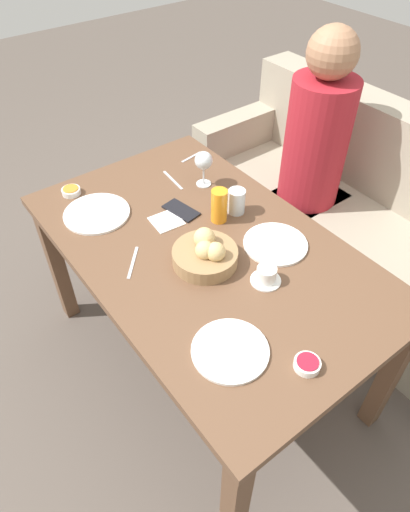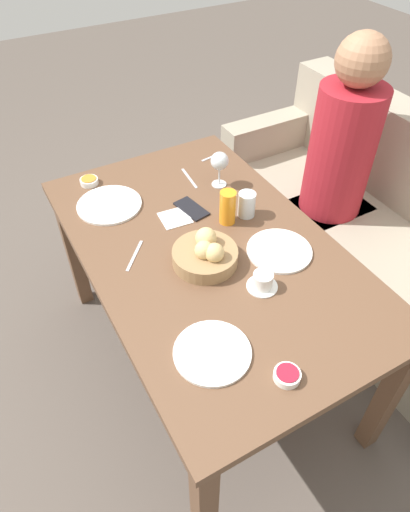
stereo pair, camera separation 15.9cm
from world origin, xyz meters
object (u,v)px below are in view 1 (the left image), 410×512
Objects in this scene: plate_near_left at (97,213)px; wine_glass at (204,162)px; plate_near_right at (230,350)px; cell_phone at (181,210)px; plate_far_center at (275,244)px; fork_silver at (173,180)px; couch at (354,225)px; juice_glass at (219,206)px; coffee_cup at (266,276)px; seated_person at (309,177)px; water_tumbler at (236,201)px; jam_bowl_honey at (71,191)px; bread_basket at (206,254)px; knife_silver at (133,262)px; spoon_coffee at (191,157)px; napkin at (166,221)px; jam_bowl_berry at (307,364)px.

wine_glass reaches higher than plate_near_left.
plate_near_right is 0.69m from cell_phone.
fork_silver is at bearing -173.37° from plate_far_center.
juice_glass is (-0.08, -0.86, 0.48)m from couch.
plate_far_center is 2.25× the size of coffee_cup.
plate_near_left is at bearing -98.89° from seated_person.
seated_person is at bearing 103.71° from water_tumbler.
wine_glass is 0.57m from jam_bowl_honey.
wine_glass is at bearing 163.27° from coffee_cup.
bread_basket is at bearing 20.97° from plate_near_left.
plate_near_left is at bearing -123.41° from cell_phone.
wine_glass is at bearing 40.68° from fork_silver.
plate_far_center is 0.88m from jam_bowl_honey.
knife_silver is at bearing -175.67° from plate_near_right.
plate_near_left is at bearing -141.70° from plate_far_center.
bread_basket is at bearing -21.33° from fork_silver.
plate_far_center is (0.39, -0.63, 0.17)m from seated_person.
spoon_coffee is at bearing 157.23° from juice_glass.
seated_person is 0.89m from napkin.
coffee_cup is at bearing -12.32° from juice_glass.
knife_silver is 0.79× the size of cell_phone.
jam_bowl_berry reaches higher than spoon_coffee.
wine_glass is 0.62m from coffee_cup.
plate_near_left is at bearing -87.62° from fork_silver.
plate_far_center is at bearing -58.17° from seated_person.
wine_glass reaches higher than cell_phone.
couch is at bearing 101.76° from plate_far_center.
spoon_coffee is at bearing 127.62° from knife_silver.
napkin is at bearing -145.49° from plate_far_center.
seated_person is 12.17× the size of coffee_cup.
knife_silver is 1.05× the size of napkin.
jam_bowl_berry is at bearing -18.96° from wine_glass.
juice_glass is 0.25m from wine_glass.
plate_near_left is (-0.48, -0.18, -0.04)m from bread_basket.
couch is 7.60× the size of plate_far_center.
water_tumbler reaches higher than fork_silver.
bread_basket is 2.99× the size of jam_bowl_honey.
bread_basket is 0.51m from plate_near_left.
couch is at bearing 52.57° from spoon_coffee.
wine_glass is 1.22× the size of knife_silver.
coffee_cup is 0.87× the size of napkin.
plate_near_right is at bearing -58.36° from seated_person.
bread_basket reaches higher than plate_near_left.
plate_near_right is at bearing -140.50° from jam_bowl_berry.
couch is 11.20× the size of cell_phone.
spoon_coffee is (0.07, 0.57, -0.01)m from jam_bowl_honey.
seated_person is (-0.23, -0.15, 0.24)m from couch.
plate_near_right is 1.69× the size of juice_glass.
plate_near_left is 1.11× the size of plate_far_center.
cell_phone is (-0.13, -0.09, -0.06)m from juice_glass.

